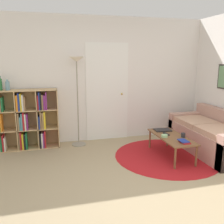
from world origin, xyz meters
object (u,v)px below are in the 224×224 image
object	(u,v)px
floor_lamp	(77,73)
bookshelf	(25,119)
coffee_table	(171,138)
laptop	(163,130)
bowl	(165,136)
bottle_middle	(0,84)
cup	(183,135)
couch	(213,137)
bottle_right	(8,86)

from	to	relation	value
floor_lamp	bookshelf	bearing A→B (deg)	176.67
floor_lamp	coffee_table	distance (m)	2.17
laptop	bowl	distance (m)	0.42
floor_lamp	bowl	bearing A→B (deg)	-37.46
bookshelf	bottle_middle	size ratio (longest dim) A/B	4.38
laptop	cup	distance (m)	0.51
couch	cup	size ratio (longest dim) A/B	23.21
cup	bottle_right	world-z (taller)	bottle_right
floor_lamp	bottle_middle	world-z (taller)	floor_lamp
couch	bottle_right	bearing A→B (deg)	164.17
bookshelf	bottle_right	xyz separation A→B (m)	(-0.26, -0.02, 0.66)
floor_lamp	bottle_right	bearing A→B (deg)	178.04
bowl	couch	bearing A→B (deg)	3.23
floor_lamp	coffee_table	bearing A→B (deg)	-34.34
coffee_table	cup	xyz separation A→B (m)	(0.17, -0.11, 0.08)
laptop	bottle_middle	distance (m)	3.18
couch	coffee_table	bearing A→B (deg)	-177.37
bottle_middle	bowl	bearing A→B (deg)	-21.98
bowl	cup	bearing A→B (deg)	-15.71
bottle_middle	bottle_right	distance (m)	0.13
floor_lamp	bowl	distance (m)	2.05
bottle_middle	bottle_right	bearing A→B (deg)	-9.25
laptop	bottle_middle	size ratio (longest dim) A/B	1.21
cup	bottle_right	size ratio (longest dim) A/B	0.38
coffee_table	cup	bearing A→B (deg)	-31.84
bottle_right	bowl	bearing A→B (deg)	-22.53
laptop	bowl	size ratio (longest dim) A/B	2.91
coffee_table	bowl	xyz separation A→B (m)	(-0.14, -0.02, 0.06)
bookshelf	couch	bearing A→B (deg)	-17.18
bottle_right	floor_lamp	bearing A→B (deg)	-1.96
couch	bottle_middle	size ratio (longest dim) A/B	6.55
cup	bottle_middle	size ratio (longest dim) A/B	0.28
bookshelf	bottle_right	size ratio (longest dim) A/B	5.90
cup	bottle_right	distance (m)	3.33
couch	bowl	bearing A→B (deg)	-176.77
cup	bottle_middle	world-z (taller)	bottle_middle
floor_lamp	cup	bearing A→B (deg)	-34.10
bowl	bottle_middle	xyz separation A→B (m)	(-2.81, 1.13, 0.88)
bookshelf	floor_lamp	distance (m)	1.36
floor_lamp	couch	bearing A→B (deg)	-22.57
couch	coffee_table	size ratio (longest dim) A/B	1.61
couch	cup	distance (m)	0.75
bottle_right	coffee_table	bearing A→B (deg)	-21.18
laptop	bottle_middle	world-z (taller)	bottle_middle
bottle_right	bookshelf	bearing A→B (deg)	3.59
couch	bottle_middle	xyz separation A→B (m)	(-3.84, 1.07, 0.99)
bookshelf	bottle_middle	bearing A→B (deg)	179.36
couch	bottle_right	xyz separation A→B (m)	(-3.72, 1.05, 0.96)
coffee_table	laptop	world-z (taller)	laptop
bookshelf	bottle_right	world-z (taller)	bottle_right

